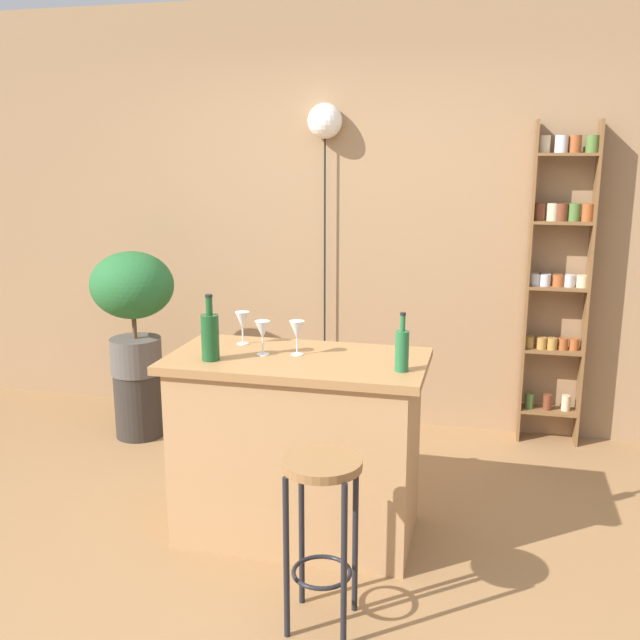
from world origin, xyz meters
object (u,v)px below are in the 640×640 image
spice_shelf (558,273)px  wine_glass_left (263,331)px  bottle_vinegar (210,336)px  wine_glass_center (297,331)px  wine_glass_right (242,321)px  bottle_wine_red (402,349)px  plant_stool (139,404)px  bar_stool (322,505)px  potted_plant (133,298)px  pendant_globe_light (325,125)px

spice_shelf → wine_glass_left: 2.08m
bottle_vinegar → wine_glass_left: bearing=33.9°
bottle_vinegar → wine_glass_center: bearing=26.1°
bottle_vinegar → wine_glass_right: 0.31m
bottle_wine_red → wine_glass_right: bearing=162.0°
plant_stool → bottle_wine_red: (1.85, -1.07, 0.78)m
wine_glass_center → bottle_vinegar: bearing=-153.9°
bottle_wine_red → bottle_vinegar: bearing=-177.7°
bar_stool → wine_glass_left: wine_glass_left is taller
potted_plant → pendant_globe_light: 1.66m
bottle_vinegar → wine_glass_right: bearing=81.3°
bar_stool → wine_glass_center: (-0.29, 0.70, 0.50)m
bottle_wine_red → potted_plant: bearing=150.1°
wine_glass_left → wine_glass_right: same height
wine_glass_left → bottle_vinegar: bearing=-146.1°
potted_plant → wine_glass_right: bearing=-37.9°
bar_stool → wine_glass_left: size_ratio=4.26×
bar_stool → bottle_vinegar: 0.97m
potted_plant → bottle_vinegar: 1.47m
bottle_vinegar → pendant_globe_light: bearing=85.2°
bottle_vinegar → wine_glass_left: size_ratio=1.87×
pendant_globe_light → potted_plant: bearing=-152.5°
bottle_vinegar → pendant_globe_light: (0.14, 1.68, 0.99)m
potted_plant → pendant_globe_light: size_ratio=0.37×
wine_glass_center → wine_glass_left: bearing=-166.1°
plant_stool → bottle_wine_red: bottle_wine_red is taller
potted_plant → wine_glass_right: 1.30m
spice_shelf → wine_glass_center: 1.95m
plant_stool → wine_glass_left: (1.18, -0.96, 0.80)m
plant_stool → bottle_vinegar: 1.67m
bottle_wine_red → wine_glass_left: bottle_wine_red is taller
bar_stool → bottle_wine_red: (0.22, 0.56, 0.48)m
wine_glass_right → potted_plant: bearing=142.1°
bar_stool → spice_shelf: bearing=65.5°
bottle_wine_red → pendant_globe_light: bearing=114.0°
bottle_wine_red → wine_glass_left: size_ratio=1.59×
potted_plant → pendant_globe_light: pendant_globe_light is taller
plant_stool → pendant_globe_light: (1.12, 0.58, 1.79)m
plant_stool → bottle_vinegar: (0.98, -1.10, 0.80)m
potted_plant → bottle_wine_red: bearing=-29.9°
bar_stool → plant_stool: bar_stool is taller
potted_plant → bar_stool: bearing=-44.9°
bar_stool → pendant_globe_light: bearing=103.0°
bottle_wine_red → wine_glass_left: bearing=171.2°
spice_shelf → pendant_globe_light: size_ratio=0.94×
bottle_vinegar → pendant_globe_light: 1.96m
potted_plant → bottle_wine_red: 2.14m
bottle_wine_red → wine_glass_right: size_ratio=1.59×
bar_stool → spice_shelf: size_ratio=0.35×
bottle_vinegar → potted_plant: bearing=131.6°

